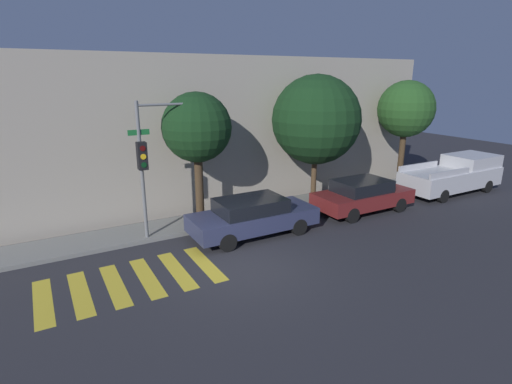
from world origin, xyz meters
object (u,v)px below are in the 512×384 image
tree_far_end (406,110)px  pickup_truck (455,174)px  traffic_light_pole (154,148)px  tree_near_corner (197,128)px  sedan_near_corner (253,216)px  sedan_middle (362,195)px  tree_midblock (316,120)px

tree_far_end → pickup_truck: bearing=-47.2°
pickup_truck → tree_far_end: tree_far_end is taller
traffic_light_pole → tree_far_end: tree_far_end is taller
pickup_truck → tree_far_end: size_ratio=1.01×
tree_far_end → tree_near_corner: bearing=180.0°
pickup_truck → tree_far_end: (-1.74, 1.88, 3.08)m
traffic_light_pole → tree_near_corner: size_ratio=0.95×
tree_far_end → sedan_near_corner: bearing=-169.0°
traffic_light_pole → sedan_middle: bearing=-8.7°
sedan_middle → pickup_truck: pickup_truck is taller
tree_midblock → tree_far_end: tree_midblock is taller
tree_near_corner → pickup_truck: bearing=-8.5°
tree_near_corner → tree_midblock: (5.40, 0.00, 0.02)m
traffic_light_pole → sedan_near_corner: 4.15m
pickup_truck → tree_near_corner: size_ratio=1.08×
pickup_truck → tree_midblock: (-7.23, 1.88, 2.86)m
traffic_light_pole → sedan_middle: traffic_light_pole is taller
traffic_light_pole → sedan_near_corner: (3.03, -1.27, -2.54)m
pickup_truck → tree_midblock: size_ratio=0.96×
traffic_light_pole → pickup_truck: 14.66m
pickup_truck → traffic_light_pole: bearing=175.0°
tree_near_corner → tree_midblock: 5.40m
sedan_middle → tree_near_corner: size_ratio=0.85×
tree_midblock → tree_far_end: 5.50m
tree_midblock → sedan_near_corner: bearing=-155.6°
tree_near_corner → tree_midblock: tree_midblock is taller
sedan_near_corner → sedan_middle: 5.29m
sedan_middle → tree_far_end: 5.73m
sedan_near_corner → tree_midblock: bearing=24.4°
tree_near_corner → sedan_middle: bearing=-16.0°
traffic_light_pole → pickup_truck: (14.41, -1.27, -2.38)m
traffic_light_pole → tree_far_end: size_ratio=0.89×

